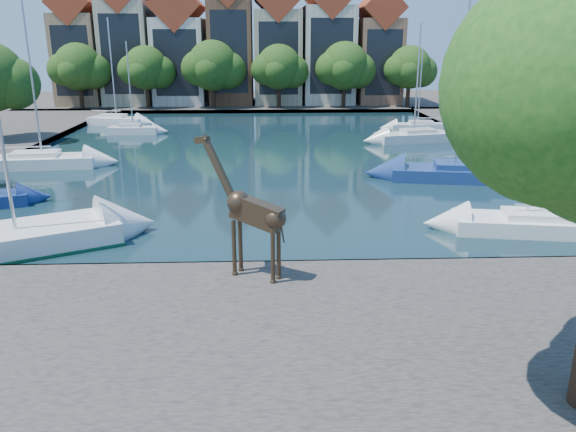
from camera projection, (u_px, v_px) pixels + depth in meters
name	position (u px, v px, depth m)	size (l,w,h in m)	color
ground	(260.00, 273.00, 21.24)	(160.00, 160.00, 0.00)	#38332B
water_basin	(262.00, 152.00, 44.10)	(38.00, 50.00, 0.08)	black
near_quay	(258.00, 371.00, 14.49)	(50.00, 14.00, 0.50)	#4C4541
far_quay	(263.00, 104.00, 74.55)	(60.00, 16.00, 0.50)	#4C4541
right_quay	(573.00, 147.00, 45.01)	(14.00, 52.00, 0.50)	#4C4541
townhouse_west_end	(82.00, 49.00, 71.51)	(5.44, 9.18, 14.93)	#967452
townhouse_west_mid	(129.00, 42.00, 71.48)	(5.94, 9.18, 16.79)	#B5A98B
townhouse_west_inner	(180.00, 49.00, 72.00)	(6.43, 9.18, 15.15)	silver
townhouse_center	(231.00, 41.00, 71.95)	(5.44, 9.18, 16.93)	brown
townhouse_east_inner	(278.00, 46.00, 72.37)	(5.94, 9.18, 15.79)	tan
townhouse_east_mid	(328.00, 43.00, 72.51)	(6.43, 9.18, 16.65)	beige
townhouse_east_end	(377.00, 51.00, 73.06)	(5.44, 9.18, 14.43)	#8B5D43
far_tree_far_west	(79.00, 68.00, 66.97)	(7.28, 5.60, 7.68)	#332114
far_tree_west	(147.00, 69.00, 67.31)	(6.76, 5.20, 7.36)	#332114
far_tree_mid_west	(213.00, 67.00, 67.56)	(7.80, 6.00, 8.00)	#332114
far_tree_mid_east	(280.00, 69.00, 67.92)	(7.02, 5.40, 7.52)	#332114
far_tree_east	(345.00, 67.00, 68.19)	(7.54, 5.80, 7.84)	#332114
far_tree_far_east	(410.00, 69.00, 68.55)	(6.76, 5.20, 7.36)	#332114
giraffe_statue	(250.00, 211.00, 19.06)	(3.11, 1.93, 4.82)	#382A1C
sailboat_left_c	(42.00, 159.00, 38.34)	(7.20, 3.16, 11.36)	white
sailboat_left_d	(133.00, 128.00, 52.02)	(4.51, 1.61, 8.27)	silver
sailboat_left_e	(117.00, 119.00, 57.59)	(6.05, 3.33, 10.47)	white
sailboat_right_a	(526.00, 221.00, 25.33)	(6.58, 3.23, 9.91)	white
sailboat_right_b	(455.00, 170.00, 34.84)	(8.05, 4.02, 13.67)	navy
sailboat_right_c	(414.00, 135.00, 48.01)	(6.75, 3.58, 9.68)	silver
sailboat_right_d	(418.00, 125.00, 54.20)	(5.15, 1.91, 7.58)	silver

